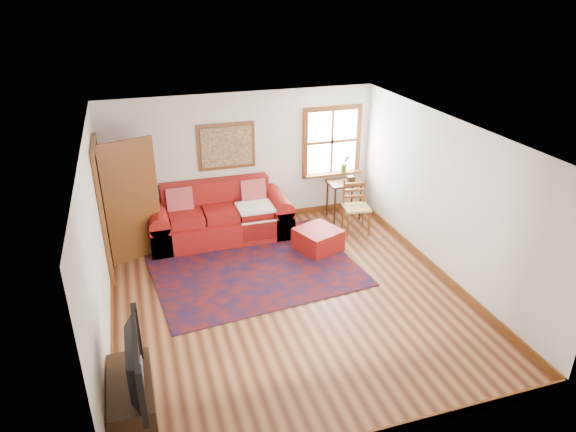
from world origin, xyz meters
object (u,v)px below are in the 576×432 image
object	(u,v)px
side_table	(344,188)
media_cabinet	(132,402)
red_leather_sofa	(220,220)
red_ottoman	(318,239)
ladder_back_chair	(356,204)

from	to	relation	value
side_table	media_cabinet	distance (m)	5.84
red_leather_sofa	red_ottoman	bearing A→B (deg)	-33.71
media_cabinet	ladder_back_chair	bearing A→B (deg)	40.45
red_leather_sofa	red_ottoman	xyz separation A→B (m)	(1.52, -1.01, -0.14)
red_leather_sofa	side_table	world-z (taller)	red_leather_sofa
red_leather_sofa	ladder_back_chair	size ratio (longest dim) A/B	2.58
side_table	ladder_back_chair	bearing A→B (deg)	-92.10
red_leather_sofa	ladder_back_chair	xyz separation A→B (m)	(2.43, -0.52, 0.20)
red_leather_sofa	ladder_back_chair	bearing A→B (deg)	-12.01
side_table	ladder_back_chair	size ratio (longest dim) A/B	0.77
red_leather_sofa	red_ottoman	size ratio (longest dim) A/B	3.76
red_ottoman	media_cabinet	distance (m)	4.40
red_leather_sofa	media_cabinet	distance (m)	4.37
side_table	red_leather_sofa	bearing A→B (deg)	-178.24
red_ottoman	ladder_back_chair	world-z (taller)	ladder_back_chair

